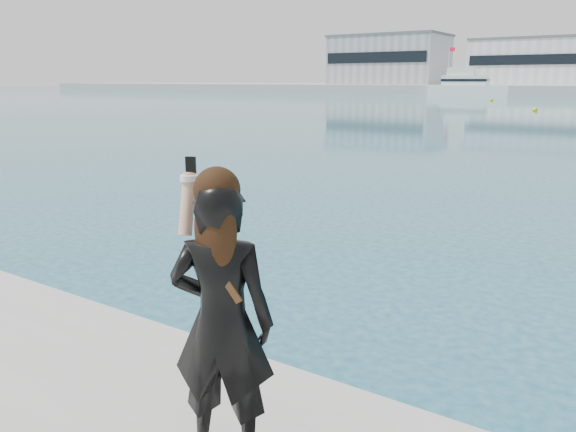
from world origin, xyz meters
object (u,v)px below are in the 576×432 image
(buoy_far, at_px, (491,101))
(motor_yacht, at_px, (467,85))
(buoy_extra, at_px, (535,111))
(woman, at_px, (221,314))

(buoy_far, bearing_deg, motor_yacht, 113.53)
(motor_yacht, relative_size, buoy_extra, 31.36)
(buoy_far, height_order, woman, woman)
(buoy_far, bearing_deg, buoy_extra, -67.35)
(motor_yacht, xyz_separation_m, woman, (31.37, -111.44, -0.30))
(buoy_extra, bearing_deg, motor_yacht, 113.10)
(buoy_far, xyz_separation_m, buoy_extra, (10.86, -26.02, 0.00))
(buoy_extra, bearing_deg, buoy_far, 112.65)
(buoy_far, xyz_separation_m, woman, (19.84, -84.97, 1.72))
(woman, bearing_deg, buoy_far, -99.93)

